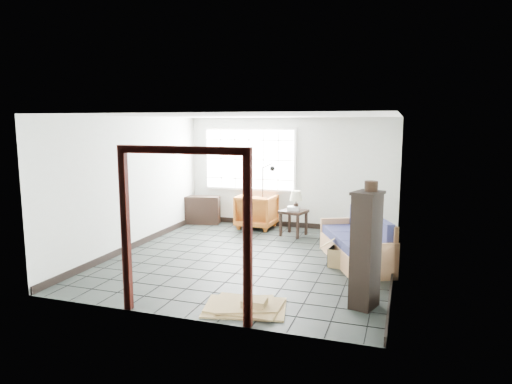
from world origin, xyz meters
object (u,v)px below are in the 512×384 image
(side_table, at_px, (294,215))
(tall_shelf, at_px, (366,249))
(armchair, at_px, (257,209))
(futon_sofa, at_px, (359,245))

(side_table, distance_m, tall_shelf, 4.03)
(armchair, xyz_separation_m, side_table, (1.01, -0.47, 0.03))
(armchair, height_order, tall_shelf, tall_shelf)
(futon_sofa, xyz_separation_m, armchair, (-2.58, 2.02, 0.12))
(armchair, height_order, side_table, armchair)
(futon_sofa, height_order, armchair, futon_sofa)
(futon_sofa, distance_m, side_table, 2.21)
(futon_sofa, distance_m, tall_shelf, 2.09)
(futon_sofa, xyz_separation_m, side_table, (-1.57, 1.55, 0.15))
(armchair, bearing_deg, futon_sofa, 144.02)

